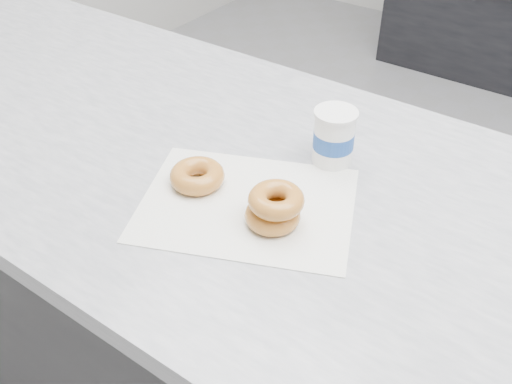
{
  "coord_description": "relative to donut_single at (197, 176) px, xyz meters",
  "views": [
    {
      "loc": [
        0.04,
        -1.25,
        1.49
      ],
      "look_at": [
        -0.36,
        -0.68,
        0.93
      ],
      "focal_mm": 40.0,
      "sensor_mm": 36.0,
      "label": 1
    }
  ],
  "objects": [
    {
      "name": "ground",
      "position": [
        0.48,
        0.68,
        -0.92
      ],
      "size": [
        5.0,
        5.0,
        0.0
      ],
      "primitive_type": "plane",
      "color": "gray",
      "rests_on": "ground"
    },
    {
      "name": "coffee_cup",
      "position": [
        0.15,
        0.19,
        0.03
      ],
      "size": [
        0.09,
        0.09,
        0.1
      ],
      "rotation": [
        0.0,
        0.0,
        0.36
      ],
      "color": "white",
      "rests_on": "counter"
    },
    {
      "name": "donut_stack",
      "position": [
        0.16,
        -0.01,
        0.01
      ],
      "size": [
        0.12,
        0.12,
        0.06
      ],
      "color": "gold",
      "rests_on": "wax_paper"
    },
    {
      "name": "wax_paper",
      "position": [
        0.1,
        0.0,
        -0.02
      ],
      "size": [
        0.41,
        0.37,
        0.0
      ],
      "primitive_type": "cube",
      "rotation": [
        0.0,
        0.0,
        0.4
      ],
      "color": "silver",
      "rests_on": "counter"
    },
    {
      "name": "donut_single",
      "position": [
        0.0,
        0.0,
        0.0
      ],
      "size": [
        0.12,
        0.12,
        0.03
      ],
      "primitive_type": "torus",
      "rotation": [
        0.0,
        0.0,
        -0.41
      ],
      "color": "gold",
      "rests_on": "wax_paper"
    }
  ]
}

